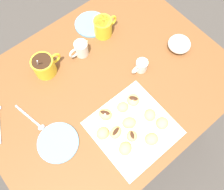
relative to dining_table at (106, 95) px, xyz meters
The scene contains 26 objects.
ground_plane 0.60m from the dining_table, ahead, with size 8.00×8.00×0.00m, color #423D38.
dining_table is the anchor object (origin of this frame).
pastry_plate_square 0.27m from the dining_table, 100.31° to the right, with size 0.30×0.30×0.02m, color silver.
coffee_mug_yellow_left 0.32m from the dining_table, 126.81° to the left, with size 0.13×0.10×0.13m.
coffee_mug_yellow_right 0.32m from the dining_table, 52.40° to the left, with size 0.12×0.09×0.09m.
cream_pitcher_white 0.25m from the dining_table, 85.25° to the left, with size 0.10×0.06×0.07m.
ice_cream_bowl 0.42m from the dining_table, 10.72° to the right, with size 0.10×0.10×0.08m.
chocolate_sauce_pitcher 0.23m from the dining_table, 15.12° to the right, with size 0.09×0.05×0.06m.
saucer_sky_left 0.34m from the dining_table, 164.23° to the right, with size 0.16×0.16×0.01m, color #66A8DB.
saucer_sky_right 0.35m from the dining_table, 62.96° to the left, with size 0.16×0.16×0.01m, color #66A8DB.
loose_spoon_near_saucer 0.36m from the dining_table, behind, with size 0.05×0.16×0.01m.
beignet_0 0.35m from the dining_table, 93.98° to the right, with size 0.05×0.05×0.04m, color #E5B260.
beignet_1 0.28m from the dining_table, 118.36° to the right, with size 0.05×0.04×0.03m, color #E5B260.
chocolate_drizzle_1 0.29m from the dining_table, 118.36° to the right, with size 0.04×0.01×0.01m, color #381E11.
beignet_2 0.34m from the dining_table, 114.07° to the right, with size 0.05×0.05×0.04m, color #E5B260.
beignet_3 0.22m from the dining_table, 128.16° to the right, with size 0.05×0.05×0.04m, color #E5B260.
chocolate_drizzle_3 0.23m from the dining_table, 128.16° to the right, with size 0.04×0.02×0.01m, color #381E11.
beignet_4 0.26m from the dining_table, 102.11° to the right, with size 0.05×0.05×0.04m, color #E5B260.
beignet_5 0.21m from the dining_table, 76.97° to the right, with size 0.05×0.05×0.03m, color #E5B260.
chocolate_drizzle_5 0.22m from the dining_table, 76.97° to the right, with size 0.04×0.02×0.01m, color #381E11.
beignet_6 0.29m from the dining_table, 80.29° to the right, with size 0.05×0.05×0.04m, color #E5B260.
beignet_7 0.31m from the dining_table, 105.72° to the right, with size 0.04×0.04×0.03m, color #E5B260.
chocolate_drizzle_7 0.32m from the dining_table, 105.72° to the right, with size 0.03×0.01×0.01m, color #381E11.
beignet_8 0.21m from the dining_table, 98.52° to the right, with size 0.05×0.04×0.03m, color #E5B260.
beignet_9 0.33m from the dining_table, 79.55° to the right, with size 0.05×0.05×0.04m, color #E5B260.
beignet_10 0.28m from the dining_table, 130.83° to the right, with size 0.05×0.05×0.04m, color #E5B260.
Camera 1 is at (-0.27, -0.38, 1.66)m, focal length 38.86 mm.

